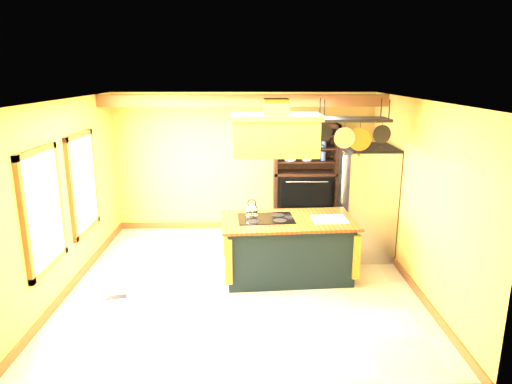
{
  "coord_description": "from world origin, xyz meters",
  "views": [
    {
      "loc": [
        0.13,
        -6.27,
        3.06
      ],
      "look_at": [
        0.2,
        0.3,
        1.33
      ],
      "focal_mm": 32.0,
      "sensor_mm": 36.0,
      "label": 1
    }
  ],
  "objects_px": {
    "kitchen_island": "(287,247)",
    "range_hood": "(276,133)",
    "refrigerator": "(366,204)",
    "pot_rack": "(353,126)",
    "hutch": "(304,191)"
  },
  "relations": [
    {
      "from": "range_hood",
      "to": "pot_rack",
      "type": "bearing_deg",
      "value": 0.14
    },
    {
      "from": "range_hood",
      "to": "hutch",
      "type": "distance_m",
      "value": 2.55
    },
    {
      "from": "hutch",
      "to": "kitchen_island",
      "type": "bearing_deg",
      "value": -103.42
    },
    {
      "from": "range_hood",
      "to": "refrigerator",
      "type": "distance_m",
      "value": 2.25
    },
    {
      "from": "kitchen_island",
      "to": "range_hood",
      "type": "distance_m",
      "value": 1.77
    },
    {
      "from": "kitchen_island",
      "to": "hutch",
      "type": "height_order",
      "value": "hutch"
    },
    {
      "from": "pot_rack",
      "to": "refrigerator",
      "type": "height_order",
      "value": "pot_rack"
    },
    {
      "from": "kitchen_island",
      "to": "hutch",
      "type": "bearing_deg",
      "value": 71.99
    },
    {
      "from": "hutch",
      "to": "refrigerator",
      "type": "bearing_deg",
      "value": -51.41
    },
    {
      "from": "refrigerator",
      "to": "hutch",
      "type": "bearing_deg",
      "value": 128.59
    },
    {
      "from": "range_hood",
      "to": "refrigerator",
      "type": "bearing_deg",
      "value": 28.74
    },
    {
      "from": "range_hood",
      "to": "pot_rack",
      "type": "height_order",
      "value": "same"
    },
    {
      "from": "kitchen_island",
      "to": "pot_rack",
      "type": "xyz_separation_m",
      "value": [
        0.91,
        0.0,
        1.85
      ]
    },
    {
      "from": "range_hood",
      "to": "hutch",
      "type": "bearing_deg",
      "value": 71.4
    },
    {
      "from": "pot_rack",
      "to": "refrigerator",
      "type": "distance_m",
      "value": 1.74
    }
  ]
}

